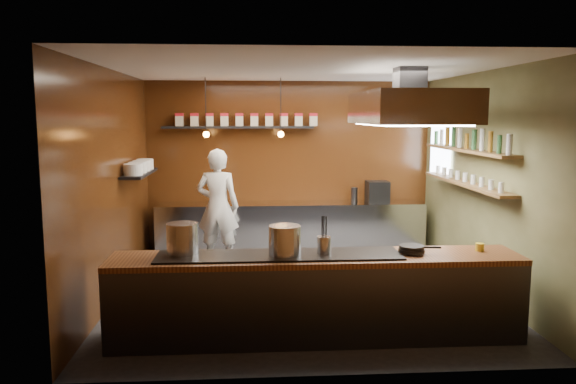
{
  "coord_description": "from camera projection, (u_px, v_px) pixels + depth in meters",
  "views": [
    {
      "loc": [
        -0.7,
        -7.41,
        2.4
      ],
      "look_at": [
        -0.17,
        0.4,
        1.33
      ],
      "focal_mm": 35.0,
      "sensor_mm": 36.0,
      "label": 1
    }
  ],
  "objects": [
    {
      "name": "floor",
      "position": [
        302.0,
        292.0,
        7.7
      ],
      "size": [
        5.0,
        5.0,
        0.0
      ],
      "primitive_type": "plane",
      "color": "black",
      "rests_on": "ground"
    },
    {
      "name": "back_wall",
      "position": [
        290.0,
        167.0,
        9.96
      ],
      "size": [
        5.0,
        0.0,
        5.0
      ],
      "primitive_type": "plane",
      "rotation": [
        1.57,
        0.0,
        0.0
      ],
      "color": "black",
      "rests_on": "ground"
    },
    {
      "name": "left_wall",
      "position": [
        112.0,
        185.0,
        7.32
      ],
      "size": [
        0.0,
        5.0,
        5.0
      ],
      "primitive_type": "plane",
      "rotation": [
        1.57,
        0.0,
        1.57
      ],
      "color": "black",
      "rests_on": "ground"
    },
    {
      "name": "right_wall",
      "position": [
        485.0,
        182.0,
        7.66
      ],
      "size": [
        0.0,
        5.0,
        5.0
      ],
      "primitive_type": "plane",
      "rotation": [
        1.57,
        0.0,
        -1.57
      ],
      "color": "#4C4C2B",
      "rests_on": "ground"
    },
    {
      "name": "ceiling",
      "position": [
        303.0,
        69.0,
        7.29
      ],
      "size": [
        5.0,
        5.0,
        0.0
      ],
      "primitive_type": "plane",
      "rotation": [
        3.14,
        0.0,
        0.0
      ],
      "color": "silver",
      "rests_on": "back_wall"
    },
    {
      "name": "window_pane",
      "position": [
        441.0,
        146.0,
        9.28
      ],
      "size": [
        0.0,
        1.0,
        1.0
      ],
      "primitive_type": "plane",
      "rotation": [
        1.57,
        0.0,
        -1.57
      ],
      "color": "white",
      "rests_on": "right_wall"
    },
    {
      "name": "prep_counter",
      "position": [
        291.0,
        228.0,
        9.78
      ],
      "size": [
        4.6,
        0.65,
        0.9
      ],
      "primitive_type": "cube",
      "color": "silver",
      "rests_on": "floor"
    },
    {
      "name": "pass_counter",
      "position": [
        316.0,
        296.0,
        6.05
      ],
      "size": [
        4.4,
        0.72,
        0.94
      ],
      "color": "#38383D",
      "rests_on": "floor"
    },
    {
      "name": "tin_shelf",
      "position": [
        238.0,
        127.0,
        9.67
      ],
      "size": [
        2.6,
        0.26,
        0.04
      ],
      "primitive_type": "cube",
      "color": "black",
      "rests_on": "back_wall"
    },
    {
      "name": "plate_shelf",
      "position": [
        140.0,
        173.0,
        8.32
      ],
      "size": [
        0.3,
        1.4,
        0.04
      ],
      "primitive_type": "cube",
      "color": "black",
      "rests_on": "left_wall"
    },
    {
      "name": "bottle_shelf_upper",
      "position": [
        466.0,
        150.0,
        7.89
      ],
      "size": [
        0.26,
        2.8,
        0.04
      ],
      "primitive_type": "cube",
      "color": "brown",
      "rests_on": "right_wall"
    },
    {
      "name": "bottle_shelf_lower",
      "position": [
        465.0,
        183.0,
        7.95
      ],
      "size": [
        0.26,
        2.8,
        0.04
      ],
      "primitive_type": "cube",
      "color": "brown",
      "rests_on": "right_wall"
    },
    {
      "name": "extractor_hood",
      "position": [
        409.0,
        107.0,
        7.05
      ],
      "size": [
        1.2,
        2.0,
        0.72
      ],
      "color": "#38383D",
      "rests_on": "ceiling"
    },
    {
      "name": "pendant_left",
      "position": [
        206.0,
        131.0,
        8.99
      ],
      "size": [
        0.1,
        0.1,
        0.95
      ],
      "color": "black",
      "rests_on": "ceiling"
    },
    {
      "name": "pendant_right",
      "position": [
        281.0,
        131.0,
        9.07
      ],
      "size": [
        0.1,
        0.1,
        0.95
      ],
      "color": "black",
      "rests_on": "ceiling"
    },
    {
      "name": "storage_tins",
      "position": [
        247.0,
        120.0,
        9.66
      ],
      "size": [
        2.43,
        0.13,
        0.22
      ],
      "color": "#BEB49D",
      "rests_on": "tin_shelf"
    },
    {
      "name": "plate_stacks",
      "position": [
        139.0,
        167.0,
        8.3
      ],
      "size": [
        0.26,
        1.16,
        0.16
      ],
      "color": "silver",
      "rests_on": "plate_shelf"
    },
    {
      "name": "bottles",
      "position": [
        467.0,
        140.0,
        7.87
      ],
      "size": [
        0.06,
        2.66,
        0.24
      ],
      "color": "silver",
      "rests_on": "bottle_shelf_upper"
    },
    {
      "name": "wine_glasses",
      "position": [
        465.0,
        177.0,
        7.94
      ],
      "size": [
        0.07,
        2.37,
        0.13
      ],
      "color": "silver",
      "rests_on": "bottle_shelf_lower"
    },
    {
      "name": "stockpot_large",
      "position": [
        183.0,
        239.0,
        5.96
      ],
      "size": [
        0.43,
        0.43,
        0.33
      ],
      "primitive_type": "cylinder",
      "rotation": [
        0.0,
        0.0,
        0.33
      ],
      "color": "#B1B4B8",
      "rests_on": "pass_counter"
    },
    {
      "name": "stockpot_small",
      "position": [
        285.0,
        240.0,
        5.9
      ],
      "size": [
        0.35,
        0.35,
        0.32
      ],
      "primitive_type": "cylinder",
      "rotation": [
        0.0,
        0.0,
        0.03
      ],
      "color": "#B6B9BD",
      "rests_on": "pass_counter"
    },
    {
      "name": "utensil_crock",
      "position": [
        324.0,
        245.0,
        5.97
      ],
      "size": [
        0.15,
        0.15,
        0.19
      ],
      "primitive_type": "cylinder",
      "rotation": [
        0.0,
        0.0,
        -0.05
      ],
      "color": "#B6B9BE",
      "rests_on": "pass_counter"
    },
    {
      "name": "frying_pan",
      "position": [
        412.0,
        249.0,
        6.06
      ],
      "size": [
        0.46,
        0.29,
        0.07
      ],
      "color": "black",
      "rests_on": "pass_counter"
    },
    {
      "name": "butter_jar",
      "position": [
        480.0,
        247.0,
        6.18
      ],
      "size": [
        0.13,
        0.13,
        0.09
      ],
      "primitive_type": "cylinder",
      "rotation": [
        0.0,
        0.0,
        0.43
      ],
      "color": "yellow",
      "rests_on": "pass_counter"
    },
    {
      "name": "espresso_machine",
      "position": [
        377.0,
        192.0,
        9.74
      ],
      "size": [
        0.38,
        0.36,
        0.37
      ],
      "primitive_type": "cube",
      "rotation": [
        0.0,
        0.0,
        0.02
      ],
      "color": "black",
      "rests_on": "prep_counter"
    },
    {
      "name": "chef",
      "position": [
        218.0,
        207.0,
        9.07
      ],
      "size": [
        0.75,
        0.55,
        1.88
      ],
      "primitive_type": "imported",
      "rotation": [
        0.0,
        0.0,
        2.99
      ],
      "color": "silver",
      "rests_on": "floor"
    }
  ]
}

